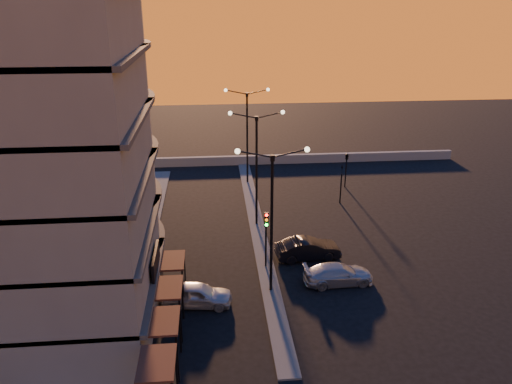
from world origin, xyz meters
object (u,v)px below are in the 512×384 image
object	(u,v)px
car_hatchback	(198,295)
car_wagon	(338,274)
streetlamp_mid	(257,160)
traffic_light_main	(266,231)
car_sedan	(308,249)

from	to	relation	value
car_hatchback	car_wagon	world-z (taller)	car_hatchback
streetlamp_mid	car_hatchback	xyz separation A→B (m)	(-4.60, -11.10, -4.88)
traffic_light_main	car_wagon	xyz separation A→B (m)	(4.50, -2.28, -2.22)
car_hatchback	traffic_light_main	bearing A→B (deg)	-42.55
streetlamp_mid	traffic_light_main	world-z (taller)	streetlamp_mid
car_sedan	car_wagon	world-z (taller)	car_sedan
streetlamp_mid	car_hatchback	size ratio (longest dim) A/B	2.27
streetlamp_mid	car_wagon	distance (m)	11.54
streetlamp_mid	car_wagon	bearing A→B (deg)	-64.44
car_sedan	car_wagon	size ratio (longest dim) A/B	1.00
car_hatchback	streetlamp_mid	bearing A→B (deg)	-15.85
streetlamp_mid	traffic_light_main	xyz separation A→B (m)	(0.00, -7.13, -2.70)
car_hatchback	car_sedan	size ratio (longest dim) A/B	0.92
traffic_light_main	streetlamp_mid	bearing A→B (deg)	90.00
car_wagon	car_sedan	bearing A→B (deg)	18.34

